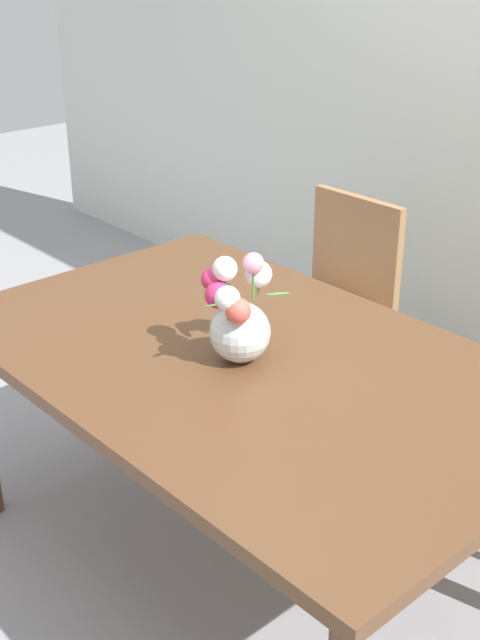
{
  "coord_description": "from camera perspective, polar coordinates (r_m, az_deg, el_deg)",
  "views": [
    {
      "loc": [
        1.51,
        -1.39,
        1.83
      ],
      "look_at": [
        0.01,
        -0.03,
        0.87
      ],
      "focal_mm": 46.97,
      "sensor_mm": 36.0,
      "label": 1
    }
  ],
  "objects": [
    {
      "name": "flower_vase",
      "position": [
        2.24,
        -0.14,
        0.2
      ],
      "size": [
        0.21,
        0.28,
        0.28
      ],
      "color": "silver",
      "rests_on": "dining_table"
    },
    {
      "name": "chair_left",
      "position": [
        3.27,
        6.48,
        1.64
      ],
      "size": [
        0.42,
        0.42,
        0.9
      ],
      "rotation": [
        0.0,
        0.0,
        3.14
      ],
      "color": "#9E7047",
      "rests_on": "ground_plane"
    },
    {
      "name": "ground_plane",
      "position": [
        2.75,
        0.37,
        -16.3
      ],
      "size": [
        12.0,
        12.0,
        0.0
      ],
      "primitive_type": "plane",
      "color": "#939399"
    },
    {
      "name": "dining_table",
      "position": [
        2.35,
        0.42,
        -4.05
      ],
      "size": [
        1.73,
        1.08,
        0.75
      ],
      "color": "brown",
      "rests_on": "ground_plane"
    }
  ]
}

